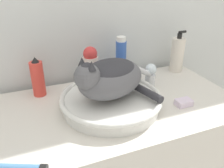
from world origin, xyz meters
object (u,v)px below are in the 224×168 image
object	(u,v)px
faucet	(149,74)
cat	(109,77)
soap_pump_bottle	(177,55)
shampoo_bottle_tall	(121,60)
spray_bottle_trigger	(38,78)
soap_bar	(184,102)
lotion_bottle_white	(91,67)

from	to	relation	value
faucet	cat	bearing A→B (deg)	0.27
soap_pump_bottle	shampoo_bottle_tall	bearing A→B (deg)	180.00
cat	faucet	size ratio (longest dim) A/B	2.39
faucet	soap_pump_bottle	bearing A→B (deg)	-174.68
shampoo_bottle_tall	spray_bottle_trigger	bearing A→B (deg)	-180.00
spray_bottle_trigger	soap_bar	bearing A→B (deg)	-30.18
cat	lotion_bottle_white	xyz separation A→B (m)	(-0.00, 0.21, -0.04)
lotion_bottle_white	soap_bar	distance (m)	0.42
cat	shampoo_bottle_tall	bearing A→B (deg)	-145.30
cat	shampoo_bottle_tall	size ratio (longest dim) A/B	1.48
shampoo_bottle_tall	faucet	bearing A→B (deg)	-55.68
cat	soap_bar	distance (m)	0.32
shampoo_bottle_tall	spray_bottle_trigger	world-z (taller)	shampoo_bottle_tall
soap_pump_bottle	lotion_bottle_white	bearing A→B (deg)	180.00
lotion_bottle_white	soap_bar	bearing A→B (deg)	-46.40
shampoo_bottle_tall	soap_bar	world-z (taller)	shampoo_bottle_tall
cat	soap_bar	world-z (taller)	cat
faucet	soap_bar	xyz separation A→B (m)	(0.06, -0.18, -0.06)
soap_pump_bottle	spray_bottle_trigger	bearing A→B (deg)	180.00
lotion_bottle_white	soap_bar	xyz separation A→B (m)	(0.28, -0.30, -0.08)
cat	lotion_bottle_white	distance (m)	0.22
cat	spray_bottle_trigger	distance (m)	0.32
spray_bottle_trigger	lotion_bottle_white	bearing A→B (deg)	0.00
soap_pump_bottle	shampoo_bottle_tall	size ratio (longest dim) A/B	0.98
faucet	shampoo_bottle_tall	world-z (taller)	shampoo_bottle_tall
soap_pump_bottle	soap_bar	world-z (taller)	soap_pump_bottle
spray_bottle_trigger	soap_bar	xyz separation A→B (m)	(0.51, -0.30, -0.07)
faucet	soap_pump_bottle	size ratio (longest dim) A/B	0.63
cat	soap_pump_bottle	distance (m)	0.50
cat	spray_bottle_trigger	bearing A→B (deg)	-63.98
lotion_bottle_white	spray_bottle_trigger	size ratio (longest dim) A/B	1.09
soap_bar	lotion_bottle_white	bearing A→B (deg)	133.60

